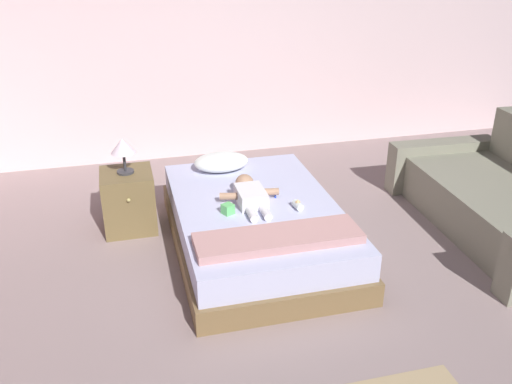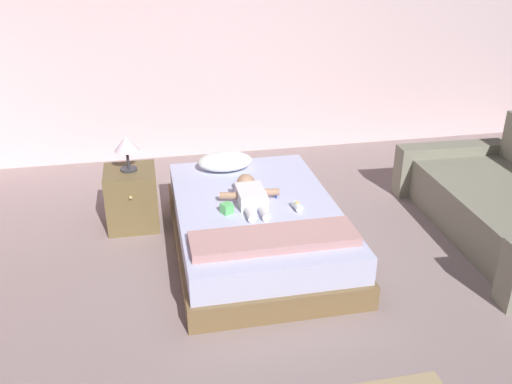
{
  "view_description": "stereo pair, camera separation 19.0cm",
  "coord_description": "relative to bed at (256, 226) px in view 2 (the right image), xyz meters",
  "views": [
    {
      "loc": [
        -1.11,
        -3.06,
        2.35
      ],
      "look_at": [
        -0.13,
        0.76,
        0.5
      ],
      "focal_mm": 38.83,
      "sensor_mm": 36.0,
      "label": 1
    },
    {
      "loc": [
        -0.92,
        -3.11,
        2.35
      ],
      "look_at": [
        -0.13,
        0.76,
        0.5
      ],
      "focal_mm": 38.83,
      "sensor_mm": 36.0,
      "label": 2
    }
  ],
  "objects": [
    {
      "name": "ground_plane",
      "position": [
        0.13,
        -0.76,
        -0.2
      ],
      "size": [
        8.0,
        8.0,
        0.0
      ],
      "primitive_type": "plane",
      "color": "gray"
    },
    {
      "name": "blanket",
      "position": [
        -0.0,
        -0.63,
        0.23
      ],
      "size": [
        1.17,
        0.34,
        0.06
      ],
      "color": "tan",
      "rests_on": "bed"
    },
    {
      "name": "nightstand",
      "position": [
        -0.98,
        0.59,
        0.07
      ],
      "size": [
        0.43,
        0.46,
        0.52
      ],
      "color": "brown",
      "rests_on": "ground_plane"
    },
    {
      "name": "bed",
      "position": [
        0.0,
        0.0,
        0.0
      ],
      "size": [
        1.3,
        2.01,
        0.4
      ],
      "color": "brown",
      "rests_on": "ground_plane"
    },
    {
      "name": "baby",
      "position": [
        -0.04,
        0.05,
        0.26
      ],
      "size": [
        0.49,
        0.63,
        0.15
      ],
      "color": "white",
      "rests_on": "bed"
    },
    {
      "name": "lamp",
      "position": [
        -0.98,
        0.59,
        0.55
      ],
      "size": [
        0.21,
        0.21,
        0.3
      ],
      "color": "#333338",
      "rests_on": "nightstand"
    },
    {
      "name": "baby_bottle",
      "position": [
        0.29,
        -0.17,
        0.24
      ],
      "size": [
        0.07,
        0.11,
        0.08
      ],
      "color": "white",
      "rests_on": "bed"
    },
    {
      "name": "toothbrush",
      "position": [
        0.2,
        0.13,
        0.21
      ],
      "size": [
        0.05,
        0.15,
        0.02
      ],
      "color": "blue",
      "rests_on": "bed"
    },
    {
      "name": "wall_behind_bed",
      "position": [
        0.13,
        2.24,
        1.11
      ],
      "size": [
        8.0,
        0.12,
        2.61
      ],
      "primitive_type": "cube",
      "color": "silver",
      "rests_on": "ground_plane"
    },
    {
      "name": "pillow",
      "position": [
        -0.13,
        0.75,
        0.28
      ],
      "size": [
        0.49,
        0.35,
        0.15
      ],
      "color": "white",
      "rests_on": "bed"
    },
    {
      "name": "toy_block",
      "position": [
        -0.25,
        -0.12,
        0.24
      ],
      "size": [
        0.11,
        0.11,
        0.08
      ],
      "color": "#60CA6A",
      "rests_on": "bed"
    }
  ]
}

